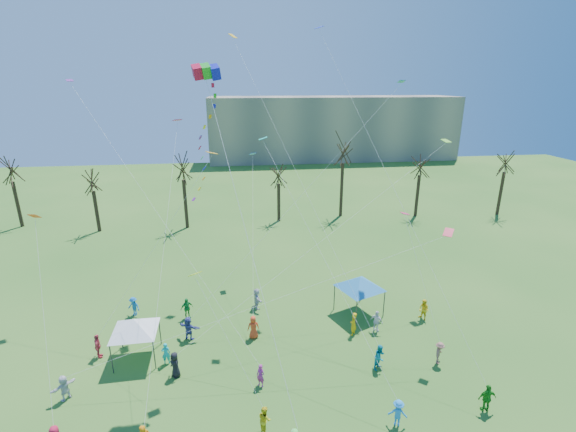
{
  "coord_description": "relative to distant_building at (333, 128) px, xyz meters",
  "views": [
    {
      "loc": [
        -1.94,
        -16.66,
        18.32
      ],
      "look_at": [
        0.87,
        5.0,
        11.0
      ],
      "focal_mm": 25.0,
      "sensor_mm": 36.0,
      "label": 1
    }
  ],
  "objects": [
    {
      "name": "bare_tree_row",
      "position": [
        -17.62,
        -46.27,
        -0.28
      ],
      "size": [
        71.51,
        8.84,
        11.98
      ],
      "color": "black",
      "rests_on": "ground"
    },
    {
      "name": "small_kites_aloft",
      "position": [
        -21.08,
        -69.58,
        5.59
      ],
      "size": [
        30.78,
        20.48,
        34.08
      ],
      "color": "#FF3A0D",
      "rests_on": "ground"
    },
    {
      "name": "festival_crowd",
      "position": [
        -23.13,
        -75.15,
        -6.62
      ],
      "size": [
        26.55,
        14.71,
        1.86
      ],
      "color": "#B21636",
      "rests_on": "ground"
    },
    {
      "name": "distant_building",
      "position": [
        0.0,
        0.0,
        0.0
      ],
      "size": [
        60.0,
        14.0,
        15.0
      ],
      "primitive_type": "cube",
      "color": "gray",
      "rests_on": "ground"
    },
    {
      "name": "canopy_tent_white",
      "position": [
        -31.29,
        -74.08,
        -4.86
      ],
      "size": [
        4.16,
        4.16,
        3.12
      ],
      "color": "#3F3F44",
      "rests_on": "ground"
    },
    {
      "name": "canopy_tent_blue",
      "position": [
        -14.38,
        -70.47,
        -4.68
      ],
      "size": [
        4.1,
        4.1,
        3.33
      ],
      "color": "#3F3F44",
      "rests_on": "ground"
    },
    {
      "name": "big_box_kite",
      "position": [
        -25.51,
        -74.52,
        7.26
      ],
      "size": [
        2.96,
        5.9,
        19.59
      ],
      "color": "red",
      "rests_on": "ground"
    }
  ]
}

